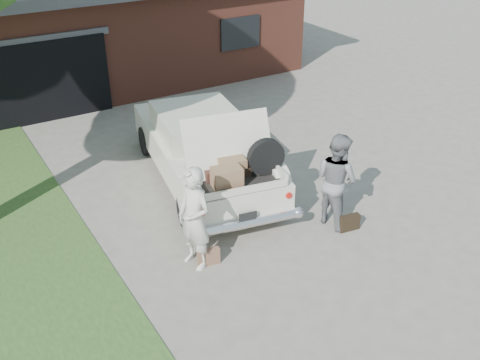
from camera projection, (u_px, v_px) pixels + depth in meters
ground at (257, 245)px, 10.36m from camera, size 90.00×90.00×0.00m
house at (95, 22)px, 18.57m from camera, size 12.80×7.80×3.30m
sedan at (204, 148)px, 12.19m from camera, size 2.93×5.55×2.11m
woman_left at (194, 219)px, 9.42m from camera, size 0.61×0.78×1.88m
woman_right at (336, 180)px, 10.62m from camera, size 0.80×0.98×1.88m
suitcase_left at (209, 257)px, 9.81m from camera, size 0.41×0.19×0.30m
suitcase_right at (349, 223)px, 10.74m from camera, size 0.43×0.19×0.32m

